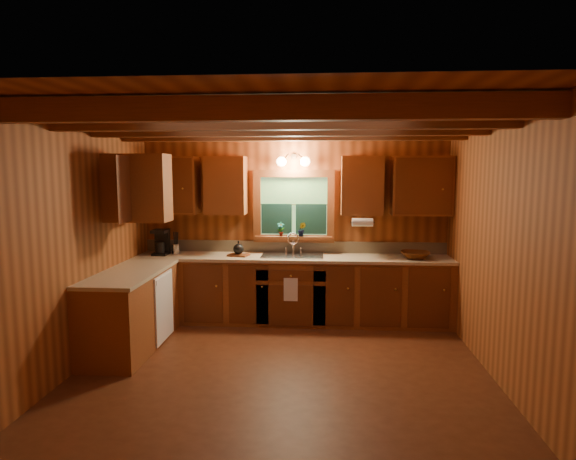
# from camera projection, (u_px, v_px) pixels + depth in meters

# --- Properties ---
(room) EXTENTS (4.20, 4.20, 4.20)m
(room) POSITION_uv_depth(u_px,v_px,m) (282.00, 245.00, 4.87)
(room) COLOR #522813
(room) RESTS_ON ground
(ceiling_beams) EXTENTS (4.20, 2.54, 0.18)m
(ceiling_beams) POSITION_uv_depth(u_px,v_px,m) (282.00, 124.00, 4.72)
(ceiling_beams) COLOR brown
(ceiling_beams) RESTS_ON room
(base_cabinets) EXTENTS (4.20, 2.22, 0.86)m
(base_cabinets) POSITION_uv_depth(u_px,v_px,m) (253.00, 295.00, 6.28)
(base_cabinets) COLOR brown
(base_cabinets) RESTS_ON ground
(countertop) EXTENTS (4.20, 2.24, 0.04)m
(countertop) POSITION_uv_depth(u_px,v_px,m) (254.00, 261.00, 6.23)
(countertop) COLOR tan
(countertop) RESTS_ON base_cabinets
(backsplash) EXTENTS (4.20, 0.02, 0.16)m
(backsplash) POSITION_uv_depth(u_px,v_px,m) (294.00, 247.00, 6.77)
(backsplash) COLOR tan
(backsplash) RESTS_ON room
(dishwasher_panel) EXTENTS (0.02, 0.60, 0.80)m
(dishwasher_panel) POSITION_uv_depth(u_px,v_px,m) (164.00, 307.00, 5.75)
(dishwasher_panel) COLOR white
(dishwasher_panel) RESTS_ON base_cabinets
(upper_cabinets) EXTENTS (4.19, 1.77, 0.78)m
(upper_cabinets) POSITION_uv_depth(u_px,v_px,m) (248.00, 186.00, 6.25)
(upper_cabinets) COLOR brown
(upper_cabinets) RESTS_ON room
(window) EXTENTS (1.12, 0.08, 1.00)m
(window) POSITION_uv_depth(u_px,v_px,m) (294.00, 208.00, 6.69)
(window) COLOR brown
(window) RESTS_ON room
(window_sill) EXTENTS (1.06, 0.14, 0.04)m
(window_sill) POSITION_uv_depth(u_px,v_px,m) (294.00, 238.00, 6.69)
(window_sill) COLOR brown
(window_sill) RESTS_ON room
(wall_sconce) EXTENTS (0.45, 0.21, 0.17)m
(wall_sconce) POSITION_uv_depth(u_px,v_px,m) (293.00, 161.00, 6.49)
(wall_sconce) COLOR black
(wall_sconce) RESTS_ON room
(paper_towel_roll) EXTENTS (0.27, 0.11, 0.11)m
(paper_towel_roll) POSITION_uv_depth(u_px,v_px,m) (362.00, 222.00, 6.30)
(paper_towel_roll) COLOR white
(paper_towel_roll) RESTS_ON upper_cabinets
(dish_towel) EXTENTS (0.18, 0.01, 0.30)m
(dish_towel) POSITION_uv_depth(u_px,v_px,m) (291.00, 290.00, 6.21)
(dish_towel) COLOR white
(dish_towel) RESTS_ON base_cabinets
(sink) EXTENTS (0.82, 0.48, 0.43)m
(sink) POSITION_uv_depth(u_px,v_px,m) (292.00, 259.00, 6.51)
(sink) COLOR silver
(sink) RESTS_ON countertop
(coffee_maker) EXTENTS (0.19, 0.25, 0.35)m
(coffee_maker) POSITION_uv_depth(u_px,v_px,m) (161.00, 242.00, 6.60)
(coffee_maker) COLOR black
(coffee_maker) RESTS_ON countertop
(utensil_crock) EXTENTS (0.11, 0.11, 0.31)m
(utensil_crock) POSITION_uv_depth(u_px,v_px,m) (176.00, 248.00, 6.65)
(utensil_crock) COLOR silver
(utensil_crock) RESTS_ON countertop
(cutting_board) EXTENTS (0.30, 0.25, 0.02)m
(cutting_board) POSITION_uv_depth(u_px,v_px,m) (239.00, 255.00, 6.50)
(cutting_board) COLOR #572812
(cutting_board) RESTS_ON countertop
(teakettle) EXTENTS (0.14, 0.14, 0.18)m
(teakettle) POSITION_uv_depth(u_px,v_px,m) (238.00, 249.00, 6.49)
(teakettle) COLOR black
(teakettle) RESTS_ON cutting_board
(wicker_basket) EXTENTS (0.42, 0.42, 0.09)m
(wicker_basket) POSITION_uv_depth(u_px,v_px,m) (415.00, 255.00, 6.30)
(wicker_basket) COLOR #48230C
(wicker_basket) RESTS_ON countertop
(potted_plant_left) EXTENTS (0.11, 0.08, 0.20)m
(potted_plant_left) POSITION_uv_depth(u_px,v_px,m) (281.00, 229.00, 6.68)
(potted_plant_left) COLOR #572812
(potted_plant_left) RESTS_ON window_sill
(potted_plant_right) EXTENTS (0.12, 0.10, 0.20)m
(potted_plant_right) POSITION_uv_depth(u_px,v_px,m) (302.00, 229.00, 6.64)
(potted_plant_right) COLOR #572812
(potted_plant_right) RESTS_ON window_sill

